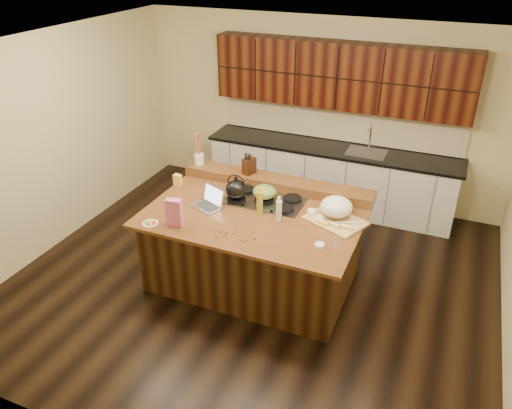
% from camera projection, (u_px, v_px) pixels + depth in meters
% --- Properties ---
extents(room, '(5.52, 5.02, 2.72)m').
position_uv_depth(room, '(254.00, 178.00, 5.38)').
color(room, black).
rests_on(room, ground).
extents(island, '(2.40, 1.60, 0.92)m').
position_uv_depth(island, '(254.00, 247.00, 5.80)').
color(island, black).
rests_on(island, ground).
extents(back_ledge, '(2.40, 0.30, 0.12)m').
position_uv_depth(back_ledge, '(277.00, 183.00, 6.12)').
color(back_ledge, black).
rests_on(back_ledge, island).
extents(cooktop, '(0.92, 0.52, 0.05)m').
position_uv_depth(cooktop, '(264.00, 200.00, 5.82)').
color(cooktop, gray).
rests_on(cooktop, island).
extents(back_counter, '(3.70, 0.66, 2.40)m').
position_uv_depth(back_counter, '(333.00, 143.00, 7.25)').
color(back_counter, silver).
rests_on(back_counter, ground).
extents(kettle, '(0.28, 0.28, 0.22)m').
position_uv_depth(kettle, '(236.00, 189.00, 5.75)').
color(kettle, black).
rests_on(kettle, cooktop).
extents(green_bowl, '(0.28, 0.28, 0.15)m').
position_uv_depth(green_bowl, '(264.00, 192.00, 5.77)').
color(green_bowl, olive).
rests_on(green_bowl, cooktop).
extents(laptop, '(0.40, 0.36, 0.23)m').
position_uv_depth(laptop, '(210.00, 201.00, 5.69)').
color(laptop, '#B7B7BC').
rests_on(laptop, island).
extents(oil_bottle, '(0.09, 0.09, 0.27)m').
position_uv_depth(oil_bottle, '(260.00, 203.00, 5.50)').
color(oil_bottle, gold).
rests_on(oil_bottle, island).
extents(vinegar_bottle, '(0.08, 0.08, 0.25)m').
position_uv_depth(vinegar_bottle, '(279.00, 211.00, 5.36)').
color(vinegar_bottle, silver).
rests_on(vinegar_bottle, island).
extents(wooden_tray, '(0.73, 0.65, 0.25)m').
position_uv_depth(wooden_tray, '(336.00, 210.00, 5.42)').
color(wooden_tray, tan).
rests_on(wooden_tray, island).
extents(ramekin_a, '(0.13, 0.13, 0.04)m').
position_uv_depth(ramekin_a, '(320.00, 246.00, 4.95)').
color(ramekin_a, white).
rests_on(ramekin_a, island).
extents(ramekin_b, '(0.13, 0.13, 0.04)m').
position_uv_depth(ramekin_b, '(320.00, 219.00, 5.42)').
color(ramekin_b, white).
rests_on(ramekin_b, island).
extents(ramekin_c, '(0.12, 0.12, 0.04)m').
position_uv_depth(ramekin_c, '(312.00, 212.00, 5.56)').
color(ramekin_c, white).
rests_on(ramekin_c, island).
extents(strainer_bowl, '(0.28, 0.28, 0.09)m').
position_uv_depth(strainer_bowl, '(341.00, 209.00, 5.58)').
color(strainer_bowl, '#996B3F').
rests_on(strainer_bowl, island).
extents(kitchen_timer, '(0.09, 0.09, 0.07)m').
position_uv_depth(kitchen_timer, '(336.00, 240.00, 5.02)').
color(kitchen_timer, silver).
rests_on(kitchen_timer, island).
extents(pink_bag, '(0.18, 0.12, 0.31)m').
position_uv_depth(pink_bag, '(174.00, 213.00, 5.27)').
color(pink_bag, '#D0618A').
rests_on(pink_bag, island).
extents(candy_plate, '(0.19, 0.19, 0.01)m').
position_uv_depth(candy_plate, '(151.00, 223.00, 5.37)').
color(candy_plate, white).
rests_on(candy_plate, island).
extents(package_box, '(0.11, 0.09, 0.14)m').
position_uv_depth(package_box, '(178.00, 180.00, 6.17)').
color(package_box, '#F0BB54').
rests_on(package_box, island).
extents(utensil_crock, '(0.14, 0.14, 0.14)m').
position_uv_depth(utensil_crock, '(199.00, 159.00, 6.43)').
color(utensil_crock, white).
rests_on(utensil_crock, back_ledge).
extents(knife_block, '(0.15, 0.19, 0.20)m').
position_uv_depth(knife_block, '(249.00, 166.00, 6.17)').
color(knife_block, black).
rests_on(knife_block, back_ledge).
extents(gumdrop_0, '(0.02, 0.02, 0.02)m').
position_uv_depth(gumdrop_0, '(243.00, 241.00, 5.05)').
color(gumdrop_0, red).
rests_on(gumdrop_0, island).
extents(gumdrop_1, '(0.02, 0.02, 0.02)m').
position_uv_depth(gumdrop_1, '(255.00, 239.00, 5.09)').
color(gumdrop_1, '#198C26').
rests_on(gumdrop_1, island).
extents(gumdrop_2, '(0.02, 0.02, 0.02)m').
position_uv_depth(gumdrop_2, '(255.00, 239.00, 5.09)').
color(gumdrop_2, red).
rests_on(gumdrop_2, island).
extents(gumdrop_3, '(0.02, 0.02, 0.02)m').
position_uv_depth(gumdrop_3, '(245.00, 240.00, 5.08)').
color(gumdrop_3, '#198C26').
rests_on(gumdrop_3, island).
extents(gumdrop_4, '(0.02, 0.02, 0.02)m').
position_uv_depth(gumdrop_4, '(215.00, 236.00, 5.14)').
color(gumdrop_4, red).
rests_on(gumdrop_4, island).
extents(gumdrop_5, '(0.02, 0.02, 0.02)m').
position_uv_depth(gumdrop_5, '(218.00, 230.00, 5.24)').
color(gumdrop_5, '#198C26').
rests_on(gumdrop_5, island).
extents(gumdrop_6, '(0.02, 0.02, 0.02)m').
position_uv_depth(gumdrop_6, '(234.00, 233.00, 5.19)').
color(gumdrop_6, red).
rests_on(gumdrop_6, island).
extents(gumdrop_7, '(0.02, 0.02, 0.02)m').
position_uv_depth(gumdrop_7, '(225.00, 236.00, 5.15)').
color(gumdrop_7, '#198C26').
rests_on(gumdrop_7, island).
extents(gumdrop_8, '(0.02, 0.02, 0.02)m').
position_uv_depth(gumdrop_8, '(221.00, 232.00, 5.21)').
color(gumdrop_8, red).
rests_on(gumdrop_8, island).
extents(gumdrop_9, '(0.02, 0.02, 0.02)m').
position_uv_depth(gumdrop_9, '(236.00, 228.00, 5.28)').
color(gumdrop_9, '#198C26').
rests_on(gumdrop_9, island).
extents(gumdrop_10, '(0.02, 0.02, 0.02)m').
position_uv_depth(gumdrop_10, '(241.00, 240.00, 5.08)').
color(gumdrop_10, red).
rests_on(gumdrop_10, island).
extents(gumdrop_11, '(0.02, 0.02, 0.02)m').
position_uv_depth(gumdrop_11, '(216.00, 236.00, 5.14)').
color(gumdrop_11, '#198C26').
rests_on(gumdrop_11, island).
extents(gumdrop_12, '(0.02, 0.02, 0.02)m').
position_uv_depth(gumdrop_12, '(226.00, 232.00, 5.20)').
color(gumdrop_12, red).
rests_on(gumdrop_12, island).
extents(gumdrop_13, '(0.02, 0.02, 0.02)m').
position_uv_depth(gumdrop_13, '(253.00, 232.00, 5.22)').
color(gumdrop_13, '#198C26').
rests_on(gumdrop_13, island).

